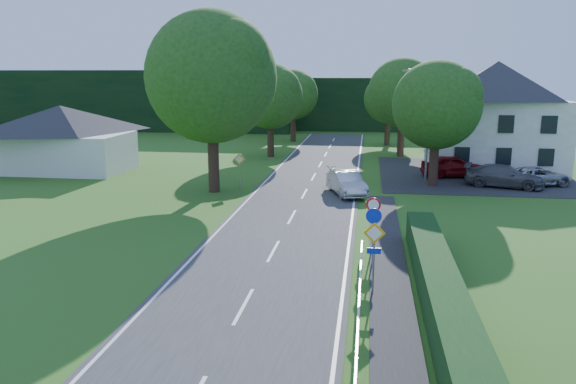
% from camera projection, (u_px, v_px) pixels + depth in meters
% --- Properties ---
extents(road, '(7.00, 80.00, 0.04)m').
position_uv_depth(road, '(297.00, 209.00, 32.40)').
color(road, '#333335').
rests_on(road, ground).
extents(footpath, '(1.50, 44.00, 0.04)m').
position_uv_depth(footpath, '(399.00, 381.00, 14.29)').
color(footpath, black).
rests_on(footpath, ground).
extents(parking_pad, '(14.00, 16.00, 0.04)m').
position_uv_depth(parking_pad, '(472.00, 174.00, 43.32)').
color(parking_pad, black).
rests_on(parking_pad, ground).
extents(line_edge_left, '(0.12, 80.00, 0.01)m').
position_uv_depth(line_edge_left, '(242.00, 206.00, 32.84)').
color(line_edge_left, white).
rests_on(line_edge_left, road).
extents(line_edge_right, '(0.12, 80.00, 0.01)m').
position_uv_depth(line_edge_right, '(353.00, 210.00, 31.94)').
color(line_edge_right, white).
rests_on(line_edge_right, road).
extents(line_centre, '(0.12, 80.00, 0.01)m').
position_uv_depth(line_centre, '(297.00, 208.00, 32.39)').
color(line_centre, white).
rests_on(line_centre, road).
extents(tree_main, '(9.40, 9.40, 11.64)m').
position_uv_depth(tree_main, '(212.00, 103.00, 35.89)').
color(tree_main, '#204715').
rests_on(tree_main, ground).
extents(tree_left_far, '(7.00, 7.00, 8.58)m').
position_uv_depth(tree_left_far, '(270.00, 110.00, 51.56)').
color(tree_left_far, '#204715').
rests_on(tree_left_far, ground).
extents(tree_right_far, '(7.40, 7.40, 9.09)m').
position_uv_depth(tree_right_far, '(402.00, 107.00, 51.77)').
color(tree_right_far, '#204715').
rests_on(tree_right_far, ground).
extents(tree_left_back, '(6.60, 6.60, 8.07)m').
position_uv_depth(tree_left_back, '(293.00, 106.00, 63.16)').
color(tree_left_back, '#204715').
rests_on(tree_left_back, ground).
extents(tree_right_back, '(6.20, 6.20, 7.56)m').
position_uv_depth(tree_right_back, '(388.00, 110.00, 59.82)').
color(tree_right_back, '#204715').
rests_on(tree_right_back, ground).
extents(tree_right_mid, '(7.00, 7.00, 8.58)m').
position_uv_depth(tree_right_mid, '(436.00, 124.00, 38.07)').
color(tree_right_mid, '#204715').
rests_on(tree_right_mid, ground).
extents(treeline_left, '(44.00, 6.00, 8.00)m').
position_uv_depth(treeline_left, '(132.00, 100.00, 76.11)').
color(treeline_left, black).
rests_on(treeline_left, ground).
extents(treeline_right, '(30.00, 5.00, 7.00)m').
position_uv_depth(treeline_right, '(399.00, 104.00, 75.08)').
color(treeline_right, black).
rests_on(treeline_right, ground).
extents(bungalow_left, '(11.00, 6.50, 5.20)m').
position_uv_depth(bungalow_left, '(62.00, 137.00, 44.29)').
color(bungalow_left, silver).
rests_on(bungalow_left, ground).
extents(house_white, '(10.60, 8.40, 8.60)m').
position_uv_depth(house_white, '(495.00, 115.00, 45.02)').
color(house_white, silver).
rests_on(house_white, ground).
extents(streetlight, '(2.03, 0.18, 8.00)m').
position_uv_depth(streetlight, '(426.00, 119.00, 40.03)').
color(streetlight, gray).
rests_on(streetlight, ground).
extents(sign_priority_right, '(0.78, 0.09, 2.59)m').
position_uv_depth(sign_priority_right, '(374.00, 244.00, 19.79)').
color(sign_priority_right, gray).
rests_on(sign_priority_right, ground).
extents(sign_roundabout, '(0.64, 0.08, 2.37)m').
position_uv_depth(sign_roundabout, '(374.00, 225.00, 22.73)').
color(sign_roundabout, gray).
rests_on(sign_roundabout, ground).
extents(sign_speed_limit, '(0.64, 0.11, 2.37)m').
position_uv_depth(sign_speed_limit, '(373.00, 211.00, 24.63)').
color(sign_speed_limit, gray).
rests_on(sign_speed_limit, ground).
extents(sign_priority_left, '(0.78, 0.09, 2.44)m').
position_uv_depth(sign_priority_left, '(239.00, 164.00, 37.49)').
color(sign_priority_left, gray).
rests_on(sign_priority_left, ground).
extents(moving_car, '(2.96, 4.81, 1.50)m').
position_uv_depth(moving_car, '(347.00, 183.00, 35.92)').
color(moving_car, '#B5B4BA').
rests_on(moving_car, road).
extents(motorcycle, '(1.08, 2.20, 1.11)m').
position_uv_depth(motorcycle, '(332.00, 172.00, 40.82)').
color(motorcycle, black).
rests_on(motorcycle, road).
extents(parked_car_red, '(4.98, 2.48, 1.63)m').
position_uv_depth(parked_car_red, '(454.00, 166.00, 41.95)').
color(parked_car_red, maroon).
rests_on(parked_car_red, parking_pad).
extents(parked_car_silver_a, '(4.55, 1.60, 1.50)m').
position_uv_depth(parked_car_silver_a, '(463.00, 157.00, 47.04)').
color(parked_car_silver_a, '#A0A1A4').
rests_on(parked_car_silver_a, parking_pad).
extents(parked_car_grey, '(5.56, 3.51, 1.50)m').
position_uv_depth(parked_car_grey, '(504.00, 176.00, 38.30)').
color(parked_car_grey, '#545359').
rests_on(parked_car_grey, parking_pad).
extents(parked_car_silver_b, '(5.09, 3.53, 1.29)m').
position_uv_depth(parked_car_silver_b, '(537.00, 176.00, 38.83)').
color(parked_car_silver_b, '#A6A7AE').
rests_on(parked_car_silver_b, parking_pad).
extents(parasol, '(2.51, 2.53, 1.86)m').
position_uv_depth(parasol, '(430.00, 160.00, 44.23)').
color(parasol, '#B1360E').
rests_on(parasol, parking_pad).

